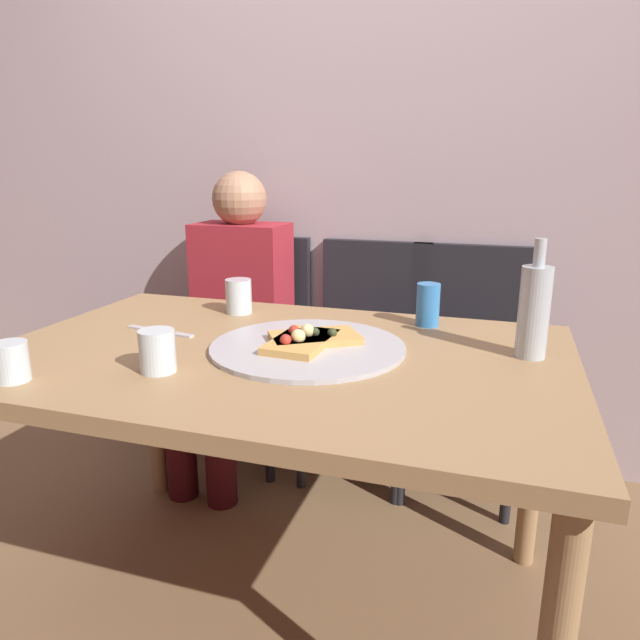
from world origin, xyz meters
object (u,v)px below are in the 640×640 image
object	(u,v)px
pizza_slice_last	(301,341)
wine_bottle	(534,310)
tumbler_near	(11,362)
dining_table	(278,382)
wine_glass	(157,351)
soda_can	(428,305)
pizza_tray	(308,347)
chair_left	(251,332)
chair_middle	(369,343)
table_knife	(160,331)
guest_in_sweater	(233,311)
chair_right	(463,352)
pizza_slice_extra	(314,337)
tumbler_far	(239,296)

from	to	relation	value
pizza_slice_last	wine_bottle	bearing A→B (deg)	12.65
tumbler_near	dining_table	bearing A→B (deg)	37.89
wine_glass	soda_can	bearing A→B (deg)	47.26
dining_table	pizza_slice_last	size ratio (longest dim) A/B	6.24
wine_glass	pizza_tray	bearing A→B (deg)	43.32
pizza_slice_last	chair_left	xyz separation A→B (m)	(-0.53, 0.84, -0.26)
dining_table	chair_middle	distance (m)	0.87
table_knife	wine_glass	bearing A→B (deg)	-48.47
guest_in_sweater	soda_can	bearing A→B (deg)	155.49
wine_glass	chair_right	world-z (taller)	chair_right
soda_can	tumbler_near	bearing A→B (deg)	-137.98
pizza_slice_last	chair_right	distance (m)	0.94
pizza_tray	pizza_slice_extra	xyz separation A→B (m)	(0.01, 0.03, 0.02)
dining_table	pizza_tray	world-z (taller)	pizza_tray
guest_in_sweater	pizza_tray	bearing A→B (deg)	128.69
soda_can	table_knife	size ratio (longest dim) A/B	0.55
tumbler_far	wine_glass	world-z (taller)	tumbler_far
pizza_tray	dining_table	bearing A→B (deg)	-152.80
table_knife	tumbler_far	bearing A→B (deg)	75.20
chair_left	chair_right	bearing A→B (deg)	-180.00
pizza_slice_last	tumbler_near	distance (m)	0.64
pizza_tray	chair_left	bearing A→B (deg)	123.18
dining_table	pizza_tray	distance (m)	0.12
tumbler_near	soda_can	world-z (taller)	soda_can
chair_middle	guest_in_sweater	bearing A→B (deg)	16.60
pizza_slice_last	chair_middle	size ratio (longest dim) A/B	0.25
dining_table	chair_right	world-z (taller)	chair_right
tumbler_near	chair_middle	xyz separation A→B (m)	(0.50, 1.22, -0.28)
pizza_tray	guest_in_sweater	xyz separation A→B (m)	(-0.54, 0.67, -0.11)
pizza_tray	pizza_slice_last	distance (m)	0.03
table_knife	chair_right	xyz separation A→B (m)	(0.77, 0.81, -0.24)
chair_right	guest_in_sweater	distance (m)	0.89
pizza_slice_last	wine_bottle	size ratio (longest dim) A/B	0.80
wine_bottle	chair_left	bearing A→B (deg)	146.12
tumbler_near	tumbler_far	distance (m)	0.70
guest_in_sweater	chair_left	bearing A→B (deg)	-90.00
tumbler_near	wine_bottle	bearing A→B (deg)	25.54
pizza_slice_last	soda_can	bearing A→B (deg)	50.30
chair_left	pizza_slice_last	bearing A→B (deg)	122.15
tumbler_near	chair_middle	world-z (taller)	chair_middle
tumbler_near	table_knife	bearing A→B (deg)	77.21
pizza_slice_last	tumbler_near	bearing A→B (deg)	-143.38
soda_can	chair_middle	world-z (taller)	chair_middle
dining_table	chair_middle	world-z (taller)	chair_middle
tumbler_near	chair_left	distance (m)	1.25
dining_table	chair_middle	xyz separation A→B (m)	(0.04, 0.86, -0.15)
dining_table	wine_glass	bearing A→B (deg)	-132.55
wine_glass	chair_middle	size ratio (longest dim) A/B	0.11
table_knife	chair_middle	size ratio (longest dim) A/B	0.24
dining_table	wine_glass	xyz separation A→B (m)	(-0.20, -0.22, 0.13)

